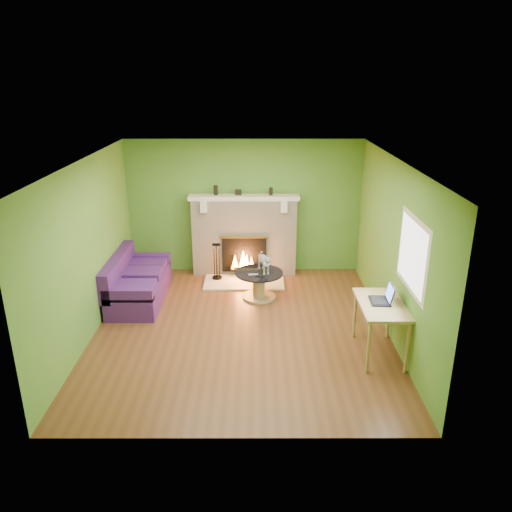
# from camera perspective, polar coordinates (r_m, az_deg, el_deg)

# --- Properties ---
(floor) EXTENTS (5.00, 5.00, 0.00)m
(floor) POSITION_cam_1_polar(r_m,az_deg,el_deg) (7.87, -1.66, -8.24)
(floor) COLOR brown
(floor) RESTS_ON ground
(ceiling) EXTENTS (5.00, 5.00, 0.00)m
(ceiling) POSITION_cam_1_polar(r_m,az_deg,el_deg) (7.02, -1.87, 10.78)
(ceiling) COLOR white
(ceiling) RESTS_ON wall_back
(wall_back) EXTENTS (5.00, 0.00, 5.00)m
(wall_back) POSITION_cam_1_polar(r_m,az_deg,el_deg) (9.73, -1.35, 5.62)
(wall_back) COLOR #4B832B
(wall_back) RESTS_ON floor
(wall_front) EXTENTS (5.00, 0.00, 5.00)m
(wall_front) POSITION_cam_1_polar(r_m,az_deg,el_deg) (5.05, -2.55, -8.76)
(wall_front) COLOR #4B832B
(wall_front) RESTS_ON floor
(wall_left) EXTENTS (0.00, 5.00, 5.00)m
(wall_left) POSITION_cam_1_polar(r_m,az_deg,el_deg) (7.74, -18.65, 0.67)
(wall_left) COLOR #4B832B
(wall_left) RESTS_ON floor
(wall_right) EXTENTS (0.00, 5.00, 5.00)m
(wall_right) POSITION_cam_1_polar(r_m,az_deg,el_deg) (7.61, 15.42, 0.70)
(wall_right) COLOR #4B832B
(wall_right) RESTS_ON floor
(window_frame) EXTENTS (0.00, 1.20, 1.20)m
(window_frame) POSITION_cam_1_polar(r_m,az_deg,el_deg) (6.72, 17.46, 0.15)
(window_frame) COLOR silver
(window_frame) RESTS_ON wall_right
(window_pane) EXTENTS (0.00, 1.06, 1.06)m
(window_pane) POSITION_cam_1_polar(r_m,az_deg,el_deg) (6.72, 17.40, 0.15)
(window_pane) COLOR white
(window_pane) RESTS_ON wall_right
(fireplace) EXTENTS (2.10, 0.46, 1.58)m
(fireplace) POSITION_cam_1_polar(r_m,az_deg,el_deg) (9.70, -1.35, 2.33)
(fireplace) COLOR beige
(fireplace) RESTS_ON floor
(hearth) EXTENTS (1.50, 0.75, 0.03)m
(hearth) POSITION_cam_1_polar(r_m,az_deg,el_deg) (9.49, -1.37, -2.98)
(hearth) COLOR beige
(hearth) RESTS_ON floor
(mantel) EXTENTS (2.10, 0.28, 0.08)m
(mantel) POSITION_cam_1_polar(r_m,az_deg,el_deg) (9.48, -1.39, 6.72)
(mantel) COLOR silver
(mantel) RESTS_ON fireplace
(sofa) EXTENTS (0.85, 1.79, 0.80)m
(sofa) POSITION_cam_1_polar(r_m,az_deg,el_deg) (8.94, -13.51, -3.00)
(sofa) COLOR #42185D
(sofa) RESTS_ON floor
(coffee_table) EXTENTS (0.84, 0.84, 0.48)m
(coffee_table) POSITION_cam_1_polar(r_m,az_deg,el_deg) (8.78, 0.35, -3.10)
(coffee_table) COLOR tan
(coffee_table) RESTS_ON floor
(desk) EXTENTS (0.62, 1.06, 0.79)m
(desk) POSITION_cam_1_polar(r_m,az_deg,el_deg) (7.10, 14.14, -5.96)
(desk) COLOR tan
(desk) RESTS_ON floor
(cat) EXTENTS (0.36, 0.60, 0.35)m
(cat) POSITION_cam_1_polar(r_m,az_deg,el_deg) (8.69, 0.88, -0.67)
(cat) COLOR slate
(cat) RESTS_ON coffee_table
(remote_silver) EXTENTS (0.17, 0.06, 0.02)m
(remote_silver) POSITION_cam_1_polar(r_m,az_deg,el_deg) (8.59, -0.31, -2.12)
(remote_silver) COLOR gray
(remote_silver) RESTS_ON coffee_table
(remote_black) EXTENTS (0.16, 0.05, 0.02)m
(remote_black) POSITION_cam_1_polar(r_m,az_deg,el_deg) (8.54, 0.49, -2.28)
(remote_black) COLOR black
(remote_black) RESTS_ON coffee_table
(laptop) EXTENTS (0.31, 0.35, 0.26)m
(laptop) POSITION_cam_1_polar(r_m,az_deg,el_deg) (7.05, 14.05, -4.16)
(laptop) COLOR black
(laptop) RESTS_ON desk
(fire_tools) EXTENTS (0.19, 0.19, 0.71)m
(fire_tools) POSITION_cam_1_polar(r_m,az_deg,el_deg) (9.51, -4.51, -0.56)
(fire_tools) COLOR black
(fire_tools) RESTS_ON hearth
(mantel_vase_left) EXTENTS (0.08, 0.08, 0.18)m
(mantel_vase_left) POSITION_cam_1_polar(r_m,az_deg,el_deg) (9.50, -4.63, 7.50)
(mantel_vase_left) COLOR black
(mantel_vase_left) RESTS_ON mantel
(mantel_vase_right) EXTENTS (0.07, 0.07, 0.14)m
(mantel_vase_right) POSITION_cam_1_polar(r_m,az_deg,el_deg) (9.48, 1.71, 7.40)
(mantel_vase_right) COLOR black
(mantel_vase_right) RESTS_ON mantel
(mantel_box) EXTENTS (0.12, 0.08, 0.10)m
(mantel_box) POSITION_cam_1_polar(r_m,az_deg,el_deg) (9.49, -2.03, 7.28)
(mantel_box) COLOR black
(mantel_box) RESTS_ON mantel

